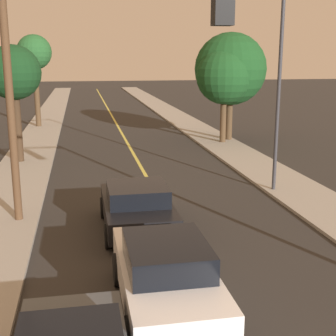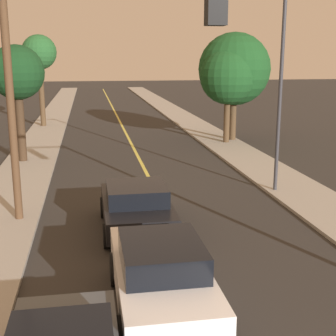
# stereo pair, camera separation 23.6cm
# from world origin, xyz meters

# --- Properties ---
(road_surface) EXTENTS (8.32, 80.00, 0.01)m
(road_surface) POSITION_xyz_m (0.00, 36.00, 0.01)
(road_surface) COLOR #2D2B28
(road_surface) RESTS_ON ground
(sidewalk_left) EXTENTS (2.50, 80.00, 0.12)m
(sidewalk_left) POSITION_xyz_m (-5.41, 36.00, 0.06)
(sidewalk_left) COLOR #9E998E
(sidewalk_left) RESTS_ON ground
(sidewalk_right) EXTENTS (2.50, 80.00, 0.12)m
(sidewalk_right) POSITION_xyz_m (5.41, 36.00, 0.06)
(sidewalk_right) COLOR #9E998E
(sidewalk_right) RESTS_ON ground
(car_near_lane_front) EXTENTS (1.91, 4.36, 1.61)m
(car_near_lane_front) POSITION_xyz_m (-1.16, 4.96, 0.84)
(car_near_lane_front) COLOR white
(car_near_lane_front) RESTS_ON ground
(car_near_lane_second) EXTENTS (2.08, 4.07, 1.44)m
(car_near_lane_second) POSITION_xyz_m (-1.16, 9.75, 0.75)
(car_near_lane_second) COLOR black
(car_near_lane_second) RESTS_ON ground
(streetlamp_right) EXTENTS (1.68, 0.36, 7.84)m
(streetlamp_right) POSITION_xyz_m (4.15, 12.83, 5.07)
(streetlamp_right) COLOR #333338
(streetlamp_right) RESTS_ON ground
(utility_pole_left) EXTENTS (1.60, 0.24, 7.50)m
(utility_pole_left) POSITION_xyz_m (-4.76, 11.07, 4.03)
(utility_pole_left) COLOR #513823
(utility_pole_left) RESTS_ON ground
(tree_left_near) EXTENTS (2.58, 2.58, 5.56)m
(tree_left_near) POSITION_xyz_m (-5.73, 19.82, 4.31)
(tree_left_near) COLOR #3D2B1C
(tree_left_near) RESTS_ON ground
(tree_left_far) EXTENTS (2.47, 2.47, 6.54)m
(tree_left_far) POSITION_xyz_m (-5.79, 31.94, 5.30)
(tree_left_far) COLOR #4C3823
(tree_left_far) RESTS_ON ground
(tree_right_near) EXTENTS (4.31, 4.31, 6.43)m
(tree_right_near) POSITION_xyz_m (6.25, 23.93, 4.37)
(tree_right_near) COLOR #4C3823
(tree_right_near) RESTS_ON ground
(tree_right_far) EXTENTS (3.28, 3.28, 5.53)m
(tree_right_far) POSITION_xyz_m (5.61, 23.11, 3.99)
(tree_right_far) COLOR #4C3823
(tree_right_far) RESTS_ON ground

